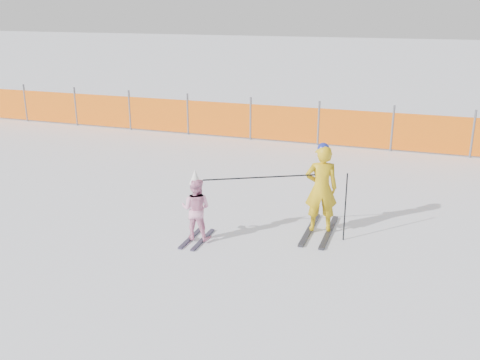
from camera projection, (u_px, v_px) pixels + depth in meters
The scene contains 5 objects.
ground at pixel (230, 247), 8.77m from camera, with size 120.00×120.00×0.00m, color white.
adult at pixel (321, 189), 9.10m from camera, with size 0.64×1.46×1.61m.
child at pixel (196, 208), 8.86m from camera, with size 0.54×0.89×1.24m.
ski_poles at pixel (293, 189), 8.86m from camera, with size 2.25×0.90×1.18m.
safety_fence at pixel (197, 117), 16.10m from camera, with size 16.70×0.06×1.25m.
Camera 1 is at (2.76, -7.50, 3.78)m, focal length 40.00 mm.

